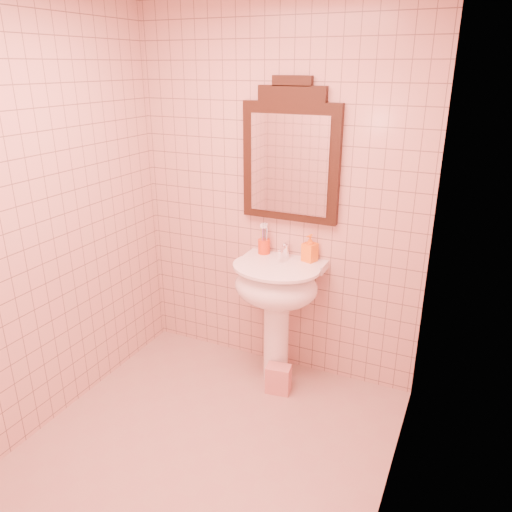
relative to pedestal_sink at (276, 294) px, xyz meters
The scene contains 8 objects.
floor 1.10m from the pedestal_sink, 96.45° to the right, with size 2.20×2.20×0.00m, color tan.
back_wall 0.64m from the pedestal_sink, 113.29° to the left, with size 2.00×0.02×2.50m, color #CB9F8E.
pedestal_sink is the anchor object (origin of this frame).
faucet 0.29m from the pedestal_sink, 90.00° to the left, with size 0.04×0.16×0.11m.
mirror 0.90m from the pedestal_sink, 90.00° to the left, with size 0.65×0.06×0.90m.
toothbrush_cup 0.35m from the pedestal_sink, 134.71° to the left, with size 0.08×0.08×0.19m.
soap_dispenser 0.37m from the pedestal_sink, 44.60° to the left, with size 0.08×0.08×0.18m, color orange.
towel 0.58m from the pedestal_sink, 59.13° to the right, with size 0.16×0.11×0.20m, color pink.
Camera 1 is at (1.23, -1.90, 2.08)m, focal length 35.00 mm.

